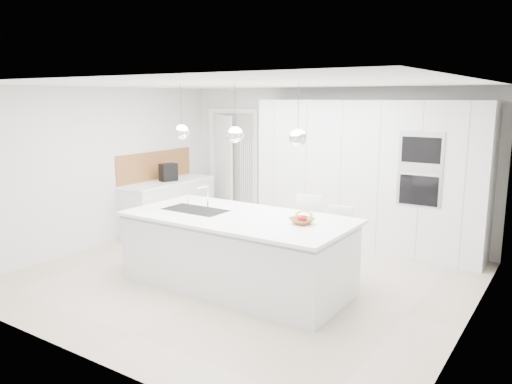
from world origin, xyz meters
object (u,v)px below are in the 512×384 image
Objects in this scene: island_base at (236,253)px; espresso_machine at (168,172)px; fruit_bowl at (302,221)px; bar_stool_right at (337,246)px; bar_stool_left at (303,237)px.

island_base is 9.10× the size of espresso_machine.
bar_stool_right is at bearing 78.73° from fruit_bowl.
island_base is 3.01m from espresso_machine.
bar_stool_left reaches higher than fruit_bowl.
bar_stool_left is at bearing 56.81° from island_base.
espresso_machine is at bearing 149.36° from island_base.
espresso_machine is (-2.53, 1.50, 0.62)m from island_base.
fruit_bowl is 0.90× the size of espresso_machine.
fruit_bowl reaches higher than island_base.
bar_stool_right reaches higher than fruit_bowl.
island_base is at bearing -146.33° from bar_stool_right.
fruit_bowl is (0.85, 0.13, 0.50)m from island_base.
bar_stool_left is (0.52, 0.80, 0.10)m from island_base.
bar_stool_right reaches higher than island_base.
bar_stool_right is (3.52, -0.68, -0.57)m from espresso_machine.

